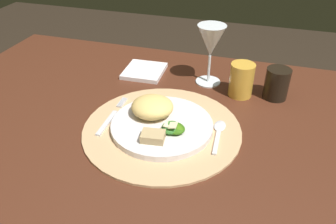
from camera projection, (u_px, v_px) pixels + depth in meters
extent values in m
cube|color=#4A2416|center=(179.00, 132.00, 0.82)|extent=(1.45, 0.88, 0.03)
cylinder|color=#4E2413|center=(58.00, 125.00, 1.48)|extent=(0.06, 0.06, 0.71)
cylinder|color=tan|center=(162.00, 129.00, 0.80)|extent=(0.38, 0.38, 0.01)
cylinder|color=silver|center=(162.00, 125.00, 0.80)|extent=(0.25, 0.25, 0.01)
ellipsoid|color=#ECC36B|center=(152.00, 107.00, 0.81)|extent=(0.11, 0.11, 0.05)
ellipsoid|color=#326313|center=(173.00, 128.00, 0.76)|extent=(0.06, 0.06, 0.02)
ellipsoid|color=#35772C|center=(171.00, 128.00, 0.76)|extent=(0.05, 0.05, 0.02)
ellipsoid|color=#437414|center=(173.00, 128.00, 0.76)|extent=(0.05, 0.04, 0.02)
cube|color=beige|center=(168.00, 125.00, 0.76)|extent=(0.02, 0.02, 0.01)
cube|color=beige|center=(173.00, 125.00, 0.74)|extent=(0.02, 0.03, 0.01)
cube|color=tan|center=(153.00, 136.00, 0.74)|extent=(0.06, 0.04, 0.02)
cube|color=silver|center=(107.00, 123.00, 0.82)|extent=(0.01, 0.10, 0.00)
cube|color=silver|center=(120.00, 102.00, 0.89)|extent=(0.00, 0.05, 0.00)
cube|color=silver|center=(121.00, 102.00, 0.89)|extent=(0.00, 0.05, 0.00)
cube|color=silver|center=(123.00, 103.00, 0.89)|extent=(0.00, 0.05, 0.00)
cube|color=silver|center=(124.00, 103.00, 0.89)|extent=(0.00, 0.05, 0.00)
cube|color=silver|center=(217.00, 142.00, 0.75)|extent=(0.01, 0.09, 0.00)
ellipsoid|color=silver|center=(220.00, 126.00, 0.81)|extent=(0.03, 0.05, 0.01)
cube|color=white|center=(144.00, 71.00, 1.05)|extent=(0.12, 0.13, 0.01)
cylinder|color=silver|center=(208.00, 82.00, 1.00)|extent=(0.07, 0.07, 0.00)
cylinder|color=silver|center=(209.00, 69.00, 0.98)|extent=(0.01, 0.01, 0.08)
cone|color=silver|center=(211.00, 41.00, 0.93)|extent=(0.08, 0.08, 0.09)
cylinder|color=gold|center=(241.00, 80.00, 0.92)|extent=(0.07, 0.07, 0.09)
cylinder|color=black|center=(277.00, 84.00, 0.91)|extent=(0.07, 0.07, 0.09)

